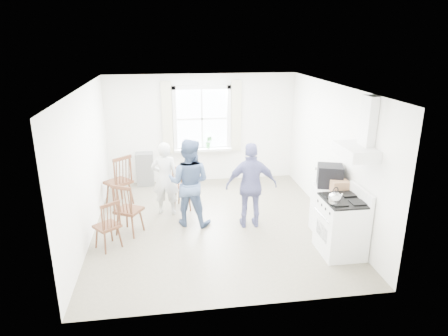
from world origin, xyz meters
TOP-DOWN VIEW (x-y plane):
  - room_shell at (0.00, 0.00)m, footprint 4.62×5.12m
  - window_assembly at (0.00, 2.45)m, footprint 1.88×0.24m
  - range_hood at (2.07, -1.35)m, footprint 0.45×0.76m
  - shelf_unit at (-1.40, 2.33)m, footprint 0.40×0.30m
  - gas_stove at (1.91, -1.35)m, footprint 0.68×0.76m
  - kettle at (1.69, -1.49)m, footprint 0.20×0.20m
  - low_cabinet at (1.98, -0.65)m, footprint 0.50×0.55m
  - stereo_stack at (1.96, -0.62)m, footprint 0.52×0.49m
  - cardboard_box at (2.04, -0.88)m, footprint 0.29×0.21m
  - windsor_chair_a at (-1.82, 1.13)m, footprint 0.65×0.65m
  - windsor_chair_b at (-1.63, -0.24)m, footprint 0.56×0.55m
  - windsor_chair_c at (-1.84, -0.71)m, footprint 0.51×0.51m
  - person_left at (-0.91, 0.63)m, footprint 0.64×0.64m
  - person_mid at (-0.47, 0.09)m, footprint 1.03×1.03m
  - person_right at (0.66, -0.17)m, footprint 1.01×1.01m
  - potted_plant at (0.14, 2.36)m, footprint 0.21×0.21m
  - windsor_chair_d at (-0.57, 0.77)m, footprint 0.51×0.50m

SIDE VIEW (x-z plane):
  - shelf_unit at x=-1.40m, z-range 0.00..0.80m
  - low_cabinet at x=1.98m, z-range 0.00..0.90m
  - gas_stove at x=1.91m, z-range -0.08..1.04m
  - windsor_chair_c at x=-1.84m, z-range 0.10..0.97m
  - windsor_chair_d at x=-0.57m, z-range 0.10..1.06m
  - windsor_chair_b at x=-1.63m, z-range 0.11..1.09m
  - windsor_chair_a at x=-1.82m, z-range 0.12..1.23m
  - person_left at x=-0.91m, z-range 0.00..1.49m
  - person_right at x=0.66m, z-range 0.00..1.62m
  - person_mid at x=-0.47m, z-range 0.00..1.67m
  - cardboard_box at x=2.04m, z-range 0.90..1.09m
  - potted_plant at x=0.14m, z-range 0.85..1.15m
  - kettle at x=1.69m, z-range 0.90..1.18m
  - stereo_stack at x=1.96m, z-range 0.90..1.28m
  - room_shell at x=0.00m, z-range -0.02..2.62m
  - window_assembly at x=0.00m, z-range 0.61..2.31m
  - range_hood at x=2.07m, z-range 1.43..2.37m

